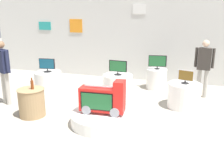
{
  "coord_description": "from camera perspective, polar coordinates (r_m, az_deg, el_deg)",
  "views": [
    {
      "loc": [
        1.98,
        -5.02,
        2.61
      ],
      "look_at": [
        0.11,
        0.91,
        0.84
      ],
      "focal_mm": 40.77,
      "sensor_mm": 36.0,
      "label": 1
    }
  ],
  "objects": [
    {
      "name": "ground_plane",
      "position": [
        5.99,
        -3.64,
        -9.93
      ],
      "size": [
        30.0,
        30.0,
        0.0
      ],
      "primitive_type": "plane",
      "color": "#A8A091"
    },
    {
      "name": "back_wall_display",
      "position": [
        9.57,
        5.63,
        9.87
      ],
      "size": [
        12.09,
        0.13,
        3.23
      ],
      "color": "silver",
      "rests_on": "ground"
    },
    {
      "name": "main_display_pedestal",
      "position": [
        6.01,
        -2.15,
        -8.39
      ],
      "size": [
        1.48,
        1.48,
        0.28
      ],
      "primitive_type": "cylinder",
      "color": "white",
      "rests_on": "ground"
    },
    {
      "name": "novelty_firetruck_tv",
      "position": [
        5.82,
        -2.02,
        -4.26
      ],
      "size": [
        1.05,
        0.44,
        0.8
      ],
      "color": "gray",
      "rests_on": "main_display_pedestal"
    },
    {
      "name": "display_pedestal_left_rear",
      "position": [
        7.81,
        1.3,
        -1.02
      ],
      "size": [
        0.89,
        0.89,
        0.68
      ],
      "primitive_type": "cylinder",
      "color": "white",
      "rests_on": "ground"
    },
    {
      "name": "tv_on_left_rear",
      "position": [
        7.65,
        1.32,
        3.15
      ],
      "size": [
        0.56,
        0.22,
        0.44
      ],
      "color": "black",
      "rests_on": "display_pedestal_left_rear"
    },
    {
      "name": "display_pedestal_center_rear",
      "position": [
        8.68,
        9.97,
        0.48
      ],
      "size": [
        0.67,
        0.67,
        0.68
      ],
      "primitive_type": "cylinder",
      "color": "white",
      "rests_on": "ground"
    },
    {
      "name": "tv_on_center_rear",
      "position": [
        8.54,
        10.15,
        4.34
      ],
      "size": [
        0.59,
        0.17,
        0.46
      ],
      "color": "black",
      "rests_on": "display_pedestal_center_rear"
    },
    {
      "name": "display_pedestal_right_rear",
      "position": [
        8.42,
        -14.1,
        -0.24
      ],
      "size": [
        0.86,
        0.86,
        0.68
      ],
      "primitive_type": "cylinder",
      "color": "white",
      "rests_on": "ground"
    },
    {
      "name": "tv_on_right_rear",
      "position": [
        8.28,
        -14.38,
        3.54
      ],
      "size": [
        0.52,
        0.24,
        0.43
      ],
      "color": "black",
      "rests_on": "display_pedestal_right_rear"
    },
    {
      "name": "display_pedestal_far_right",
      "position": [
        7.2,
        15.84,
        -3.12
      ],
      "size": [
        0.87,
        0.87,
        0.68
      ],
      "primitive_type": "cylinder",
      "color": "white",
      "rests_on": "ground"
    },
    {
      "name": "tv_on_far_right",
      "position": [
        7.04,
        16.17,
        0.99
      ],
      "size": [
        0.41,
        0.2,
        0.37
      ],
      "color": "black",
      "rests_on": "display_pedestal_far_right"
    },
    {
      "name": "side_table_round",
      "position": [
        6.66,
        -17.57,
        -4.58
      ],
      "size": [
        0.66,
        0.66,
        0.71
      ],
      "color": "#9E7F56",
      "rests_on": "ground"
    },
    {
      "name": "bottle_on_side_table",
      "position": [
        6.51,
        -17.48,
        -0.76
      ],
      "size": [
        0.07,
        0.07,
        0.29
      ],
      "color": "brown",
      "rests_on": "side_table_round"
    },
    {
      "name": "shopper_browsing_near_truck",
      "position": [
        7.59,
        -23.16,
        2.76
      ],
      "size": [
        0.52,
        0.33,
        1.78
      ],
      "color": "#B2ADA3",
      "rests_on": "ground"
    },
    {
      "name": "shopper_browsing_rear",
      "position": [
        8.04,
        19.92,
        3.53
      ],
      "size": [
        0.56,
        0.23,
        1.74
      ],
      "color": "#B2ADA3",
      "rests_on": "ground"
    }
  ]
}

